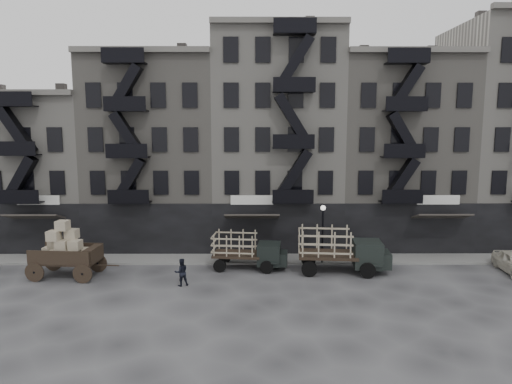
{
  "coord_description": "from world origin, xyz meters",
  "views": [
    {
      "loc": [
        -1.84,
        -28.82,
        9.77
      ],
      "look_at": [
        -1.7,
        4.0,
        5.03
      ],
      "focal_mm": 32.0,
      "sensor_mm": 36.0,
      "label": 1
    }
  ],
  "objects_px": {
    "pedestrian_mid": "(181,272)",
    "stake_truck_east": "(341,247)",
    "wagon": "(64,245)",
    "stake_truck_west": "(247,248)"
  },
  "relations": [
    {
      "from": "wagon",
      "to": "pedestrian_mid",
      "type": "height_order",
      "value": "wagon"
    },
    {
      "from": "stake_truck_east",
      "to": "pedestrian_mid",
      "type": "distance_m",
      "value": 10.66
    },
    {
      "from": "stake_truck_west",
      "to": "pedestrian_mid",
      "type": "height_order",
      "value": "stake_truck_west"
    },
    {
      "from": "wagon",
      "to": "stake_truck_west",
      "type": "relative_size",
      "value": 0.88
    },
    {
      "from": "stake_truck_east",
      "to": "pedestrian_mid",
      "type": "relative_size",
      "value": 3.59
    },
    {
      "from": "pedestrian_mid",
      "to": "stake_truck_west",
      "type": "bearing_deg",
      "value": -161.96
    },
    {
      "from": "stake_truck_west",
      "to": "pedestrian_mid",
      "type": "bearing_deg",
      "value": -133.68
    },
    {
      "from": "wagon",
      "to": "pedestrian_mid",
      "type": "distance_m",
      "value": 8.15
    },
    {
      "from": "pedestrian_mid",
      "to": "wagon",
      "type": "bearing_deg",
      "value": -34.39
    },
    {
      "from": "pedestrian_mid",
      "to": "stake_truck_east",
      "type": "bearing_deg",
      "value": 172.13
    }
  ]
}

